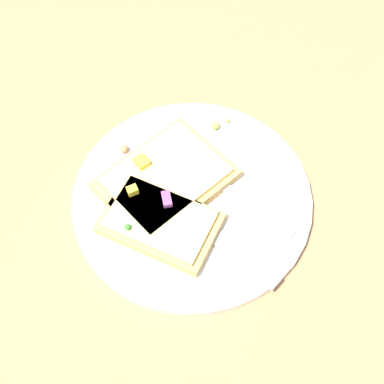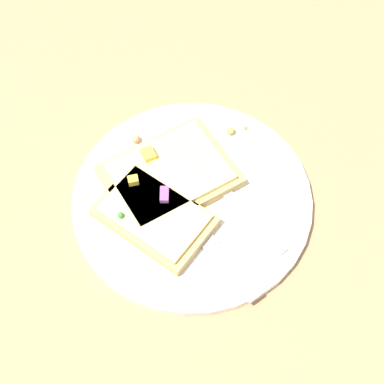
{
  "view_description": "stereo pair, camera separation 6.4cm",
  "coord_description": "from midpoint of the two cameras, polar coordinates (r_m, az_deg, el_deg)",
  "views": [
    {
      "loc": [
        0.17,
        0.28,
        0.58
      ],
      "look_at": [
        0.0,
        0.0,
        0.02
      ],
      "focal_mm": 50.0,
      "sensor_mm": 36.0,
      "label": 1
    },
    {
      "loc": [
        0.11,
        0.31,
        0.58
      ],
      "look_at": [
        0.0,
        0.0,
        0.02
      ],
      "focal_mm": 50.0,
      "sensor_mm": 36.0,
      "label": 2
    }
  ],
  "objects": [
    {
      "name": "ground_plane",
      "position": [
        0.66,
        -2.77,
        -1.21
      ],
      "size": [
        4.0,
        4.0,
        0.0
      ],
      "primitive_type": "plane",
      "color": "#9E7A51"
    },
    {
      "name": "pizza_slice_corner",
      "position": [
        0.63,
        -6.36,
        -3.44
      ],
      "size": [
        0.14,
        0.16,
        0.03
      ],
      "rotation": [
        0.0,
        0.0,
        5.31
      ],
      "color": "tan",
      "rests_on": "plate"
    },
    {
      "name": "knife",
      "position": [
        0.62,
        -0.15,
        -5.21
      ],
      "size": [
        0.08,
        0.2,
        0.01
      ],
      "rotation": [
        0.0,
        0.0,
        5.02
      ],
      "color": "#B7B7BC",
      "rests_on": "plate"
    },
    {
      "name": "pizza_slice_main",
      "position": [
        0.65,
        -5.63,
        1.19
      ],
      "size": [
        0.17,
        0.14,
        0.03
      ],
      "rotation": [
        0.0,
        0.0,
        0.21
      ],
      "color": "tan",
      "rests_on": "plate"
    },
    {
      "name": "crumb_scatter",
      "position": [
        0.67,
        -4.64,
        3.37
      ],
      "size": [
        0.19,
        0.15,
        0.01
      ],
      "color": "tan",
      "rests_on": "plate"
    },
    {
      "name": "fork",
      "position": [
        0.66,
        -0.1,
        0.85
      ],
      "size": [
        0.09,
        0.2,
        0.01
      ],
      "rotation": [
        0.0,
        0.0,
        5.06
      ],
      "color": "#B7B7BC",
      "rests_on": "plate"
    },
    {
      "name": "plate",
      "position": [
        0.66,
        -2.79,
        -0.95
      ],
      "size": [
        0.29,
        0.29,
        0.01
      ],
      "color": "silver",
      "rests_on": "ground"
    }
  ]
}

